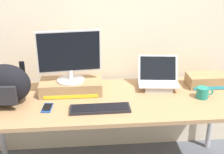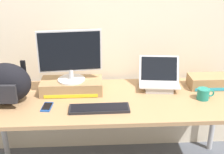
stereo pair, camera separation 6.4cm
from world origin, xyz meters
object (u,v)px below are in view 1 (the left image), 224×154
messenger_backpack (5,85)px  toner_box_yellow (71,86)px  toner_box_cyan (206,80)px  desktop_monitor (69,56)px  external_keyboard (100,109)px  coffee_mug (203,93)px  cell_phone (47,108)px  open_laptop (158,82)px

messenger_backpack → toner_box_yellow: bearing=20.4°
messenger_backpack → toner_box_cyan: bearing=9.4°
messenger_backpack → desktop_monitor: bearing=20.3°
external_keyboard → toner_box_cyan: (0.92, 0.35, 0.04)m
desktop_monitor → toner_box_cyan: (1.13, 0.03, -0.26)m
coffee_mug → toner_box_cyan: toner_box_cyan is taller
coffee_mug → cell_phone: size_ratio=0.94×
toner_box_yellow → desktop_monitor: size_ratio=1.00×
desktop_monitor → messenger_backpack: desktop_monitor is taller
open_laptop → coffee_mug: bearing=-28.6°
desktop_monitor → coffee_mug: bearing=-15.7°
open_laptop → coffee_mug: open_laptop is taller
desktop_monitor → coffee_mug: (1.02, -0.19, -0.26)m
toner_box_yellow → coffee_mug: bearing=-10.5°
desktop_monitor → toner_box_cyan: bearing=-3.6°
toner_box_cyan → external_keyboard: bearing=-159.4°
open_laptop → external_keyboard: 0.60m
cell_phone → toner_box_cyan: 1.33m
desktop_monitor → toner_box_yellow: bearing=92.1°
external_keyboard → toner_box_yellow: bearing=123.9°
open_laptop → cell_phone: size_ratio=2.44×
toner_box_yellow → external_keyboard: 0.38m
toner_box_yellow → cell_phone: (-0.16, -0.26, -0.05)m
open_laptop → external_keyboard: size_ratio=0.80×
toner_box_yellow → toner_box_cyan: 1.13m
desktop_monitor → cell_phone: bearing=-127.9°
toner_box_yellow → messenger_backpack: 0.50m
open_laptop → cell_phone: bearing=-155.6°
toner_box_yellow → cell_phone: size_ratio=3.43×
desktop_monitor → cell_phone: 0.43m
toner_box_yellow → open_laptop: (0.71, 0.03, 0.00)m
toner_box_yellow → cell_phone: toner_box_yellow is taller
messenger_backpack → coffee_mug: 1.49m
external_keyboard → cell_phone: external_keyboard is taller
messenger_backpack → cell_phone: bearing=-17.0°
toner_box_yellow → coffee_mug: (1.02, -0.19, -0.01)m
external_keyboard → cell_phone: size_ratio=3.05×
desktop_monitor → cell_phone: (-0.16, -0.26, -0.30)m
toner_box_yellow → open_laptop: open_laptop is taller
coffee_mug → toner_box_yellow: bearing=169.5°
open_laptop → toner_box_yellow: bearing=-171.5°
cell_phone → toner_box_cyan: size_ratio=0.45×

